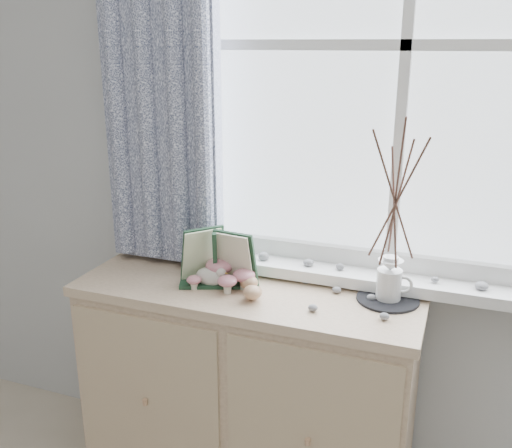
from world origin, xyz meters
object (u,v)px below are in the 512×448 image
object	(u,v)px
toadstool_cluster	(225,273)
twig_pitcher	(396,196)
sideboard	(248,393)
botanical_book	(213,259)

from	to	relation	value
toadstool_cluster	twig_pitcher	world-z (taller)	twig_pitcher
twig_pitcher	toadstool_cluster	bearing A→B (deg)	-179.17
sideboard	toadstool_cluster	xyz separation A→B (m)	(-0.08, -0.02, 0.48)
botanical_book	sideboard	bearing A→B (deg)	-2.80
sideboard	botanical_book	world-z (taller)	botanical_book
sideboard	botanical_book	xyz separation A→B (m)	(-0.11, -0.04, 0.53)
botanical_book	twig_pitcher	world-z (taller)	twig_pitcher
toadstool_cluster	twig_pitcher	distance (m)	0.63
botanical_book	toadstool_cluster	bearing A→B (deg)	7.62
toadstool_cluster	twig_pitcher	bearing A→B (deg)	8.92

